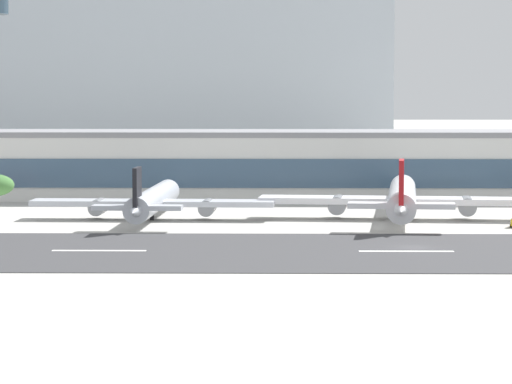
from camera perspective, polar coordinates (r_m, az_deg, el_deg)
ground_plane at (r=177.10m, az=6.62°, el=-2.34°), size 1400.00×1400.00×0.00m
runway_strip at (r=172.72m, az=6.76°, el=-2.50°), size 800.00×40.98×0.08m
runway_centreline_dash_3 at (r=173.36m, az=-6.60°, el=-2.46°), size 12.00×1.20×0.01m
runway_centreline_dash_4 at (r=172.59m, az=6.33°, el=-2.49°), size 12.00×1.20×0.01m
terminal_building at (r=254.85m, az=1.10°, el=1.17°), size 221.66×20.55×12.64m
distant_hotel_block at (r=359.96m, az=-4.95°, el=4.53°), size 132.44×24.98×43.10m
airliner_black_tail_gate_0 at (r=212.99m, az=-4.39°, el=-0.39°), size 38.50×44.25×9.23m
airliner_red_tail_gate_1 at (r=213.89m, az=6.15°, el=-0.28°), size 45.45×49.88×10.42m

